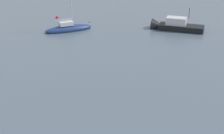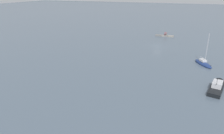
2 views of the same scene
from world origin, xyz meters
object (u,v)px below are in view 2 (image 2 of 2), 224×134
object	(u,v)px
person_seated_brown_left	(166,35)
umbrella_open_red	(166,33)
motorboat_black_near	(217,87)
sailboat_navy_far	(203,63)
person_seated_maroon_right	(165,35)

from	to	relation	value
person_seated_brown_left	umbrella_open_red	distance (m)	0.91
person_seated_brown_left	umbrella_open_red	size ratio (longest dim) A/B	0.57
motorboat_black_near	person_seated_brown_left	bearing A→B (deg)	121.59
umbrella_open_red	motorboat_black_near	size ratio (longest dim) A/B	0.16
umbrella_open_red	sailboat_navy_far	size ratio (longest dim) A/B	0.13
umbrella_open_red	motorboat_black_near	distance (m)	52.12
sailboat_navy_far	person_seated_brown_left	bearing A→B (deg)	-98.35
sailboat_navy_far	motorboat_black_near	size ratio (longest dim) A/B	1.17
person_seated_maroon_right	umbrella_open_red	size ratio (longest dim) A/B	0.57
person_seated_brown_left	umbrella_open_red	bearing A→B (deg)	-28.83
person_seated_brown_left	sailboat_navy_far	distance (m)	36.56
person_seated_brown_left	umbrella_open_red	xyz separation A→B (m)	(0.27, -0.18, 0.85)
person_seated_brown_left	person_seated_maroon_right	bearing A→B (deg)	5.45
sailboat_navy_far	person_seated_maroon_right	bearing A→B (deg)	-97.55
person_seated_brown_left	motorboat_black_near	bearing A→B (deg)	114.53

